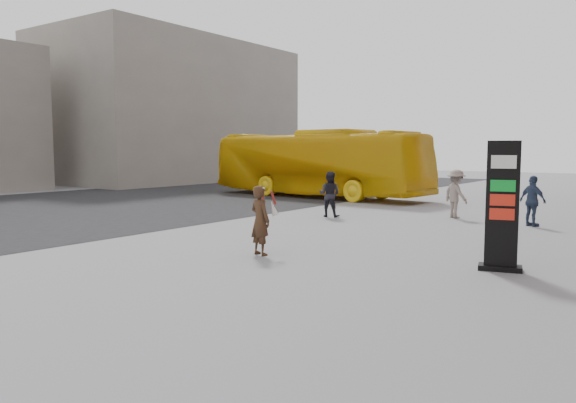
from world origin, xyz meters
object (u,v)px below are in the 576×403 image
Objects in this scene: woman at (260,220)px; info_pylon at (502,206)px; bus at (317,164)px; pedestrian_b at (456,194)px; pedestrian_c at (533,201)px; pedestrian_a at (329,194)px.

info_pylon is at bearing -148.93° from woman.
bus reaches higher than woman.
woman is 0.94× the size of pedestrian_b.
woman is at bearing 93.77° from pedestrian_c.
bus is (-7.12, 13.51, 0.82)m from woman.
info_pylon is 1.62× the size of pedestrian_c.
bus is 7.42× the size of pedestrian_a.
pedestrian_a is (-2.37, 6.85, -0.01)m from woman.
pedestrian_b is at bearing -160.43° from pedestrian_a.
pedestrian_a is at bearing 128.50° from info_pylon.
info_pylon reaches higher than pedestrian_a.
bus is 7.04× the size of pedestrian_b.
pedestrian_c is (3.86, 8.36, -0.02)m from woman.
bus is at bearing 3.41° from pedestrian_c.
pedestrian_c is at bearing -160.69° from pedestrian_b.
info_pylon is 7.01m from pedestrian_c.
pedestrian_c is at bearing -178.09° from pedestrian_a.
woman is 1.00× the size of pedestrian_c.
info_pylon is at bearing 131.00° from pedestrian_a.
bus reaches higher than pedestrian_b.
pedestrian_c is (6.23, 1.51, -0.01)m from pedestrian_a.
bus is at bearing 6.67° from pedestrian_b.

